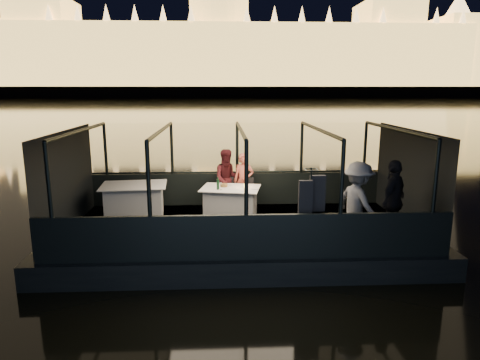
{
  "coord_description": "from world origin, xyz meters",
  "views": [
    {
      "loc": [
        -0.5,
        -9.72,
        3.76
      ],
      "look_at": [
        0.0,
        0.4,
        1.55
      ],
      "focal_mm": 32.0,
      "sensor_mm": 36.0,
      "label": 1
    }
  ],
  "objects_px": {
    "person_woman_coral": "(244,181)",
    "person_man_maroon": "(228,181)",
    "coat_stand": "(310,209)",
    "passenger_dark": "(393,202)",
    "dining_table_aft": "(135,203)",
    "wine_bottle": "(218,184)",
    "chair_port_right": "(247,194)",
    "passenger_stripe": "(357,205)",
    "chair_port_left": "(230,193)",
    "dining_table_central": "(231,202)"
  },
  "relations": [
    {
      "from": "dining_table_central",
      "to": "passenger_dark",
      "type": "relative_size",
      "value": 0.82
    },
    {
      "from": "person_woman_coral",
      "to": "wine_bottle",
      "type": "height_order",
      "value": "person_woman_coral"
    },
    {
      "from": "wine_bottle",
      "to": "chair_port_right",
      "type": "bearing_deg",
      "value": 43.23
    },
    {
      "from": "dining_table_central",
      "to": "coat_stand",
      "type": "bearing_deg",
      "value": -58.44
    },
    {
      "from": "dining_table_aft",
      "to": "person_woman_coral",
      "type": "bearing_deg",
      "value": 14.41
    },
    {
      "from": "dining_table_aft",
      "to": "passenger_dark",
      "type": "xyz_separation_m",
      "value": [
        5.87,
        -1.95,
        0.47
      ]
    },
    {
      "from": "dining_table_aft",
      "to": "person_man_maroon",
      "type": "relative_size",
      "value": 0.99
    },
    {
      "from": "coat_stand",
      "to": "passenger_dark",
      "type": "relative_size",
      "value": 0.98
    },
    {
      "from": "dining_table_central",
      "to": "person_man_maroon",
      "type": "xyz_separation_m",
      "value": [
        -0.05,
        0.8,
        0.36
      ]
    },
    {
      "from": "dining_table_central",
      "to": "person_man_maroon",
      "type": "height_order",
      "value": "person_man_maroon"
    },
    {
      "from": "dining_table_aft",
      "to": "chair_port_left",
      "type": "relative_size",
      "value": 1.91
    },
    {
      "from": "dining_table_central",
      "to": "chair_port_left",
      "type": "bearing_deg",
      "value": 89.04
    },
    {
      "from": "wine_bottle",
      "to": "person_man_maroon",
      "type": "bearing_deg",
      "value": 74.87
    },
    {
      "from": "passenger_dark",
      "to": "person_woman_coral",
      "type": "bearing_deg",
      "value": -88.3
    },
    {
      "from": "chair_port_right",
      "to": "wine_bottle",
      "type": "bearing_deg",
      "value": -116.52
    },
    {
      "from": "chair_port_right",
      "to": "passenger_stripe",
      "type": "relative_size",
      "value": 0.49
    },
    {
      "from": "passenger_dark",
      "to": "wine_bottle",
      "type": "height_order",
      "value": "passenger_dark"
    },
    {
      "from": "passenger_stripe",
      "to": "passenger_dark",
      "type": "relative_size",
      "value": 0.99
    },
    {
      "from": "person_man_maroon",
      "to": "dining_table_aft",
      "type": "bearing_deg",
      "value": -172.02
    },
    {
      "from": "person_woman_coral",
      "to": "dining_table_aft",
      "type": "bearing_deg",
      "value": -158.37
    },
    {
      "from": "person_woman_coral",
      "to": "wine_bottle",
      "type": "bearing_deg",
      "value": -118.04
    },
    {
      "from": "passenger_stripe",
      "to": "chair_port_left",
      "type": "bearing_deg",
      "value": 19.64
    },
    {
      "from": "person_woman_coral",
      "to": "person_man_maroon",
      "type": "height_order",
      "value": "person_man_maroon"
    },
    {
      "from": "dining_table_aft",
      "to": "passenger_stripe",
      "type": "relative_size",
      "value": 0.91
    },
    {
      "from": "dining_table_central",
      "to": "dining_table_aft",
      "type": "xyz_separation_m",
      "value": [
        -2.44,
        0.09,
        0.0
      ]
    },
    {
      "from": "passenger_stripe",
      "to": "wine_bottle",
      "type": "xyz_separation_m",
      "value": [
        -2.92,
        1.85,
        0.06
      ]
    },
    {
      "from": "person_man_maroon",
      "to": "passenger_dark",
      "type": "height_order",
      "value": "passenger_dark"
    },
    {
      "from": "dining_table_central",
      "to": "person_woman_coral",
      "type": "bearing_deg",
      "value": 65.02
    },
    {
      "from": "person_woman_coral",
      "to": "coat_stand",
      "type": "bearing_deg",
      "value": -63.68
    },
    {
      "from": "dining_table_aft",
      "to": "coat_stand",
      "type": "height_order",
      "value": "coat_stand"
    },
    {
      "from": "chair_port_right",
      "to": "passenger_dark",
      "type": "relative_size",
      "value": 0.49
    },
    {
      "from": "person_woman_coral",
      "to": "wine_bottle",
      "type": "relative_size",
      "value": 4.84
    },
    {
      "from": "passenger_dark",
      "to": "coat_stand",
      "type": "bearing_deg",
      "value": -29.85
    },
    {
      "from": "dining_table_aft",
      "to": "chair_port_right",
      "type": "distance_m",
      "value": 2.93
    },
    {
      "from": "person_man_maroon",
      "to": "wine_bottle",
      "type": "relative_size",
      "value": 5.21
    },
    {
      "from": "person_woman_coral",
      "to": "chair_port_right",
      "type": "bearing_deg",
      "value": -66.4
    },
    {
      "from": "passenger_stripe",
      "to": "person_woman_coral",
      "type": "bearing_deg",
      "value": 14.05
    },
    {
      "from": "chair_port_left",
      "to": "person_woman_coral",
      "type": "height_order",
      "value": "person_woman_coral"
    },
    {
      "from": "chair_port_left",
      "to": "chair_port_right",
      "type": "relative_size",
      "value": 0.98
    },
    {
      "from": "person_man_maroon",
      "to": "passenger_dark",
      "type": "bearing_deg",
      "value": -46.08
    },
    {
      "from": "chair_port_right",
      "to": "person_man_maroon",
      "type": "bearing_deg",
      "value": 174.46
    },
    {
      "from": "dining_table_aft",
      "to": "person_man_maroon",
      "type": "xyz_separation_m",
      "value": [
        2.38,
        0.71,
        0.36
      ]
    },
    {
      "from": "chair_port_right",
      "to": "passenger_stripe",
      "type": "height_order",
      "value": "passenger_stripe"
    },
    {
      "from": "dining_table_central",
      "to": "wine_bottle",
      "type": "bearing_deg",
      "value": -151.7
    },
    {
      "from": "chair_port_right",
      "to": "wine_bottle",
      "type": "height_order",
      "value": "wine_bottle"
    },
    {
      "from": "dining_table_aft",
      "to": "coat_stand",
      "type": "relative_size",
      "value": 0.93
    },
    {
      "from": "dining_table_central",
      "to": "dining_table_aft",
      "type": "bearing_deg",
      "value": 177.95
    },
    {
      "from": "dining_table_central",
      "to": "person_woman_coral",
      "type": "xyz_separation_m",
      "value": [
        0.38,
        0.81,
        0.36
      ]
    },
    {
      "from": "wine_bottle",
      "to": "coat_stand",
      "type": "bearing_deg",
      "value": -51.41
    },
    {
      "from": "passenger_dark",
      "to": "chair_port_left",
      "type": "bearing_deg",
      "value": -83.78
    }
  ]
}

